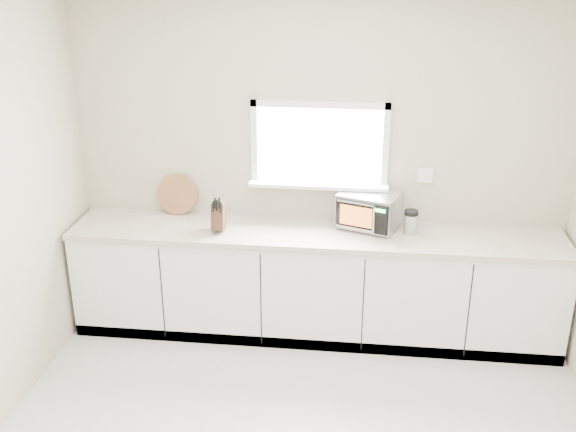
# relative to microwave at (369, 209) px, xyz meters

# --- Properties ---
(back_wall) EXTENTS (4.00, 0.17, 2.70)m
(back_wall) POSITION_rel_microwave_xyz_m (-0.42, 0.17, 0.29)
(back_wall) COLOR #B4AB8F
(back_wall) RESTS_ON ground
(cabinets) EXTENTS (3.92, 0.60, 0.88)m
(cabinets) POSITION_rel_microwave_xyz_m (-0.42, -0.13, -0.63)
(cabinets) COLOR white
(cabinets) RESTS_ON ground
(countertop) EXTENTS (3.92, 0.64, 0.04)m
(countertop) POSITION_rel_microwave_xyz_m (-0.42, -0.14, -0.17)
(countertop) COLOR beige
(countertop) RESTS_ON cabinets
(microwave) EXTENTS (0.54, 0.48, 0.29)m
(microwave) POSITION_rel_microwave_xyz_m (0.00, 0.00, 0.00)
(microwave) COLOR black
(microwave) RESTS_ON countertop
(knife_block) EXTENTS (0.11, 0.21, 0.30)m
(knife_block) POSITION_rel_microwave_xyz_m (-1.18, -0.21, -0.03)
(knife_block) COLOR #4E331C
(knife_block) RESTS_ON countertop
(cutting_board) EXTENTS (0.34, 0.08, 0.34)m
(cutting_board) POSITION_rel_microwave_xyz_m (-1.60, 0.11, 0.02)
(cutting_board) COLOR #955939
(cutting_board) RESTS_ON countertop
(coffee_grinder) EXTENTS (0.14, 0.14, 0.20)m
(coffee_grinder) POSITION_rel_microwave_xyz_m (0.33, -0.09, -0.05)
(coffee_grinder) COLOR #AFB1B6
(coffee_grinder) RESTS_ON countertop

